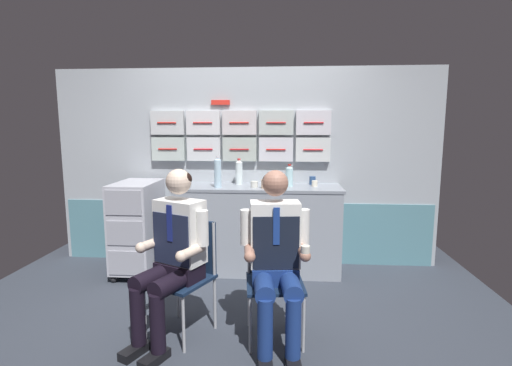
# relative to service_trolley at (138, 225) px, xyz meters

# --- Properties ---
(ground) EXTENTS (4.80, 4.80, 0.04)m
(ground) POSITION_rel_service_trolley_xyz_m (1.08, -0.93, -0.53)
(ground) COLOR #323842
(galley_bulkhead) EXTENTS (4.20, 0.14, 2.15)m
(galley_bulkhead) POSITION_rel_service_trolley_xyz_m (1.07, 0.44, 0.55)
(galley_bulkhead) COLOR #A8B0B8
(galley_bulkhead) RESTS_ON ground
(galley_counter) EXTENTS (1.73, 0.53, 0.91)m
(galley_counter) POSITION_rel_service_trolley_xyz_m (1.24, 0.16, -0.06)
(galley_counter) COLOR #939AA6
(galley_counter) RESTS_ON ground
(service_trolley) EXTENTS (0.40, 0.65, 0.96)m
(service_trolley) POSITION_rel_service_trolley_xyz_m (0.00, 0.00, 0.00)
(service_trolley) COLOR black
(service_trolley) RESTS_ON ground
(folding_chair_left) EXTENTS (0.53, 0.53, 0.83)m
(folding_chair_left) POSITION_rel_service_trolley_xyz_m (0.80, -1.05, -0.01)
(folding_chair_left) COLOR #A8AAAF
(folding_chair_left) RESTS_ON ground
(crew_member_left) EXTENTS (0.56, 0.67, 1.23)m
(crew_member_left) POSITION_rel_service_trolley_xyz_m (0.73, -1.20, 0.16)
(crew_member_left) COLOR black
(crew_member_left) RESTS_ON ground
(folding_chair_right) EXTENTS (0.44, 0.45, 0.83)m
(folding_chair_right) POSITION_rel_service_trolley_xyz_m (1.44, -1.06, -0.01)
(folding_chair_right) COLOR #A8AAAF
(folding_chair_right) RESTS_ON ground
(crew_member_right) EXTENTS (0.48, 0.62, 1.23)m
(crew_member_right) POSITION_rel_service_trolley_xyz_m (1.46, -1.22, 0.16)
(crew_member_right) COLOR black
(crew_member_right) RESTS_ON ground
(water_bottle_clear) EXTENTS (0.07, 0.07, 0.32)m
(water_bottle_clear) POSITION_rel_service_trolley_xyz_m (0.84, 0.05, 0.55)
(water_bottle_clear) COLOR #AED0E4
(water_bottle_clear) RESTS_ON galley_counter
(water_bottle_short) EXTENTS (0.07, 0.07, 0.28)m
(water_bottle_short) POSITION_rel_service_trolley_xyz_m (1.03, 0.27, 0.53)
(water_bottle_short) COLOR silver
(water_bottle_short) RESTS_ON galley_counter
(sparkling_bottle_green) EXTENTS (0.08, 0.08, 0.23)m
(sparkling_bottle_green) POSITION_rel_service_trolley_xyz_m (1.56, 0.18, 0.51)
(sparkling_bottle_green) COLOR #AEDCE4
(sparkling_bottle_green) RESTS_ON galley_counter
(paper_cup_tan) EXTENTS (0.06, 0.06, 0.06)m
(paper_cup_tan) POSITION_rel_service_trolley_xyz_m (1.83, 0.19, 0.43)
(paper_cup_tan) COLOR silver
(paper_cup_tan) RESTS_ON galley_counter
(paper_cup_blue) EXTENTS (0.07, 0.07, 0.06)m
(paper_cup_blue) POSITION_rel_service_trolley_xyz_m (1.21, 0.08, 0.43)
(paper_cup_blue) COLOR silver
(paper_cup_blue) RESTS_ON galley_counter
(coffee_cup_white) EXTENTS (0.07, 0.07, 0.09)m
(coffee_cup_white) POSITION_rel_service_trolley_xyz_m (1.81, 0.31, 0.44)
(coffee_cup_white) COLOR navy
(coffee_cup_white) RESTS_ON galley_counter
(espresso_cup_small) EXTENTS (0.07, 0.07, 0.09)m
(espresso_cup_small) POSITION_rel_service_trolley_xyz_m (1.32, 0.03, 0.45)
(espresso_cup_small) COLOR tan
(espresso_cup_small) RESTS_ON galley_counter
(snack_banana) EXTENTS (0.17, 0.10, 0.04)m
(snack_banana) POSITION_rel_service_trolley_xyz_m (1.39, 0.20, 0.42)
(snack_banana) COLOR yellow
(snack_banana) RESTS_ON galley_counter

